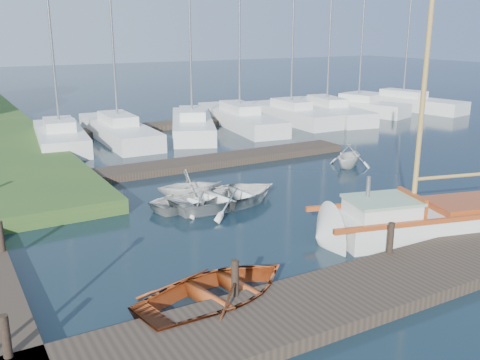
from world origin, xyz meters
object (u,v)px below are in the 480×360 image
mooring_post_0 (6,337)px  marina_boat_4 (291,113)px  dinghy (219,288)px  marina_boat_1 (118,129)px  mooring_post_4 (1,236)px  mooring_post_2 (391,238)px  tender_b (190,183)px  tender_c (227,193)px  marina_boat_3 (239,117)px  marina_boat_7 (403,101)px  tender_a (195,195)px  marina_boat_0 (60,136)px  marina_boat_6 (358,106)px  marina_boat_2 (192,123)px  tender_d (349,153)px  marina_boat_5 (327,109)px  sailboat (422,223)px  mooring_post_1 (235,278)px

mooring_post_0 → marina_boat_4: marina_boat_4 is taller
dinghy → marina_boat_1: (3.70, 18.70, 0.17)m
mooring_post_4 → marina_boat_1: marina_boat_1 is taller
mooring_post_2 → tender_b: tender_b is taller
dinghy → tender_c: bearing=-41.2°
marina_boat_1 → marina_boat_3: size_ratio=0.73×
marina_boat_4 → marina_boat_7: (10.61, 0.54, 0.01)m
marina_boat_4 → marina_boat_3: bearing=87.9°
tender_a → marina_boat_1: marina_boat_1 is taller
mooring_post_2 → tender_a: (-2.23, 6.77, -0.37)m
marina_boat_3 → marina_boat_4: bearing=-85.7°
tender_b → marina_boat_0: (-2.01, 11.26, -0.02)m
mooring_post_2 → marina_boat_7: bearing=43.1°
mooring_post_2 → dinghy: bearing=176.4°
marina_boat_3 → tender_b: bearing=151.5°
mooring_post_0 → tender_c: mooring_post_0 is taller
marina_boat_0 → marina_boat_6: bearing=-80.9°
tender_b → marina_boat_3: size_ratio=0.17×
tender_b → marina_boat_3: (8.89, 12.00, -0.01)m
mooring_post_2 → marina_boat_2: 18.94m
mooring_post_2 → tender_d: size_ratio=0.37×
mooring_post_4 → marina_boat_1: 15.87m
tender_d → marina_boat_0: 14.43m
tender_d → tender_c: bearing=72.9°
tender_b → mooring_post_2: bearing=-150.2°
marina_boat_2 → marina_boat_5: (10.23, 0.58, -0.01)m
sailboat → marina_boat_1: size_ratio=1.03×
marina_boat_1 → marina_boat_3: marina_boat_3 is taller
mooring_post_2 → tender_d: (5.83, 8.22, -0.13)m
tender_c → marina_boat_6: size_ratio=0.36×
marina_boat_1 → marina_boat_7: size_ratio=0.82×
tender_c → marina_boat_7: 26.09m
tender_d → marina_boat_5: 13.39m
dinghy → marina_boat_4: size_ratio=0.39×
tender_b → marina_boat_4: size_ratio=0.23×
tender_d → marina_boat_2: 10.77m
dinghy → marina_boat_0: 18.35m
tender_d → mooring_post_4: bearing=69.8°
marina_boat_0 → marina_boat_4: 14.59m
dinghy → marina_boat_6: size_ratio=0.34×
tender_d → tender_a: bearing=67.3°
sailboat → marina_boat_6: size_ratio=0.89×
tender_c → marina_boat_4: 17.46m
tender_a → tender_b: bearing=-22.7°
marina_boat_5 → marina_boat_6: 3.04m
marina_boat_5 → mooring_post_1: bearing=147.7°
tender_d → marina_boat_1: (-6.87, 10.78, -0.02)m
tender_c → marina_boat_4: size_ratio=0.41×
marina_boat_2 → marina_boat_4: 7.23m
tender_c → marina_boat_7: marina_boat_7 is taller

